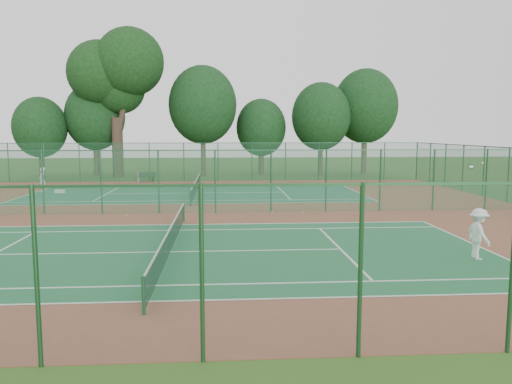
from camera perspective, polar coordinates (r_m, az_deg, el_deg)
ground at (r=27.73m, az=-7.83°, el=-2.42°), size 120.00×120.00×0.00m
red_pad at (r=27.73m, az=-7.83°, el=-2.40°), size 40.00×36.00×0.01m
court_near at (r=18.93m, az=-9.71°, el=-6.77°), size 23.77×10.97×0.01m
court_far at (r=36.62m, az=-6.86°, el=-0.12°), size 23.77×10.97×0.01m
fence_north at (r=45.42m, az=-6.30°, el=3.45°), size 40.00×0.09×3.50m
fence_south at (r=9.88m, az=-15.27°, el=-9.17°), size 40.00×0.09×3.50m
fence_divider at (r=27.50m, az=-7.89°, el=1.21°), size 40.00×0.09×3.50m
tennis_net_near at (r=18.81m, az=-9.74°, el=-5.20°), size 0.10×12.90×0.97m
tennis_net_far at (r=36.56m, az=-6.87°, el=0.70°), size 0.10×12.90×0.97m
player_near at (r=19.10m, az=24.10°, el=-4.38°), size 0.77×1.22×1.80m
player_far at (r=40.14m, az=-23.23°, el=1.30°), size 0.67×0.79×1.83m
trash_bin at (r=45.44m, az=-13.21°, el=1.61°), size 0.52×0.52×0.81m
bench at (r=45.24m, az=-12.37°, el=1.69°), size 1.52×0.94×0.91m
kit_bag at (r=39.05m, az=-21.51°, el=0.07°), size 0.73×0.36×0.26m
stray_ball_a at (r=27.58m, az=1.85°, el=-2.30°), size 0.08×0.08×0.08m
stray_ball_b at (r=27.77m, az=5.40°, el=-2.27°), size 0.07×0.07×0.07m
stray_ball_c at (r=27.39m, az=-14.56°, el=-2.59°), size 0.08×0.08×0.08m
big_tree at (r=51.76m, az=-15.64°, el=13.08°), size 9.43×6.90×14.49m
evergreen_row at (r=51.76m, az=-5.43°, el=1.92°), size 39.00×5.00×12.00m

